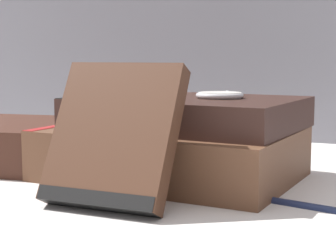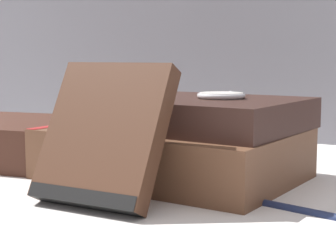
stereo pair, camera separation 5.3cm
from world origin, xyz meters
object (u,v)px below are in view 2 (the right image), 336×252
at_px(book_flat_bottom, 168,153).
at_px(pocket_watch, 221,96).
at_px(book_flat_top, 186,113).
at_px(book_leaning_front, 103,140).

bearing_deg(book_flat_bottom, pocket_watch, 24.98).
xyz_separation_m(book_flat_bottom, book_flat_top, (0.01, 0.01, 0.04)).
xyz_separation_m(book_flat_top, pocket_watch, (0.04, 0.00, 0.02)).
height_order(book_flat_bottom, book_leaning_front, book_leaning_front).
height_order(book_flat_top, pocket_watch, pocket_watch).
bearing_deg(pocket_watch, book_flat_bottom, -159.15).
bearing_deg(book_flat_bottom, book_flat_top, 52.72).
bearing_deg(pocket_watch, book_leaning_front, -108.30).
distance_m(book_flat_bottom, book_leaning_front, 0.12).
bearing_deg(book_flat_top, book_flat_bottom, -126.44).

